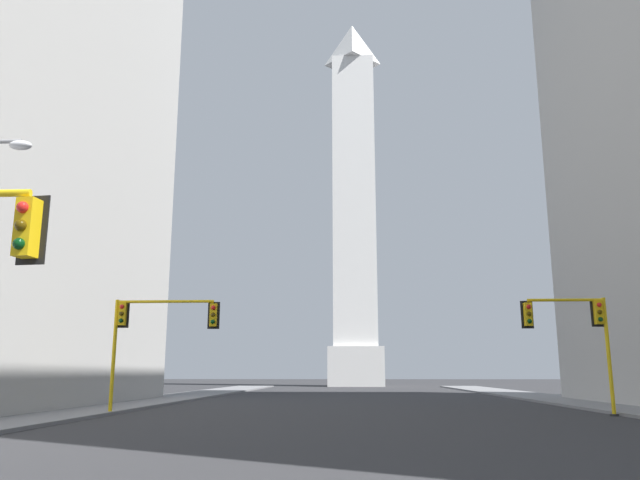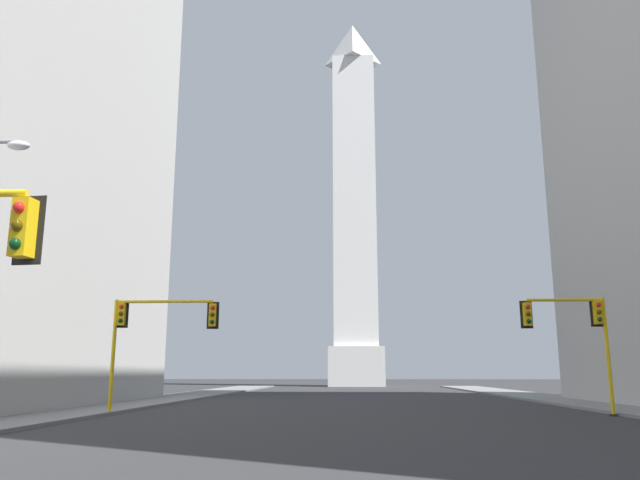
{
  "view_description": "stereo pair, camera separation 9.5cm",
  "coord_description": "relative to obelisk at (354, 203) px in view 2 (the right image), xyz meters",
  "views": [
    {
      "loc": [
        -0.48,
        -2.36,
        1.94
      ],
      "look_at": [
        -3.2,
        50.38,
        13.22
      ],
      "focal_mm": 35.0,
      "sensor_mm": 36.0,
      "label": 1
    },
    {
      "loc": [
        -0.39,
        -2.35,
        1.94
      ],
      "look_at": [
        -3.2,
        50.38,
        13.22
      ],
      "focal_mm": 35.0,
      "sensor_mm": 36.0,
      "label": 2
    }
  ],
  "objects": [
    {
      "name": "traffic_light_mid_right",
      "position": [
        10.14,
        -64.34,
        -23.92
      ],
      "size": [
        4.06,
        0.5,
        5.44
      ],
      "color": "yellow",
      "rests_on": "ground_plane"
    },
    {
      "name": "traffic_light_mid_left",
      "position": [
        -10.27,
        -64.47,
        -23.86
      ],
      "size": [
        5.26,
        0.53,
        5.46
      ],
      "color": "yellow",
      "rests_on": "ground_plane"
    },
    {
      "name": "obelisk",
      "position": [
        0.0,
        0.0,
        0.0
      ],
      "size": [
        8.18,
        8.18,
        58.81
      ],
      "color": "silver",
      "rests_on": "ground_plane"
    },
    {
      "name": "sidewalk_left",
      "position": [
        -14.27,
        -58.98,
        -27.96
      ],
      "size": [
        5.0,
        110.59,
        0.15
      ],
      "primitive_type": "cube",
      "color": "slate",
      "rests_on": "ground_plane"
    },
    {
      "name": "sidewalk_right",
      "position": [
        14.27,
        -58.98,
        -27.96
      ],
      "size": [
        5.0,
        110.59,
        0.15
      ],
      "primitive_type": "cube",
      "color": "slate",
      "rests_on": "ground_plane"
    }
  ]
}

